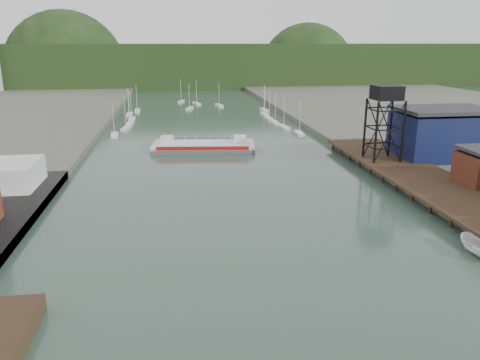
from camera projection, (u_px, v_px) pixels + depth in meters
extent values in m
plane|color=#2A4238|center=(290.00, 340.00, 43.86)|extent=(600.00, 600.00, 0.00)
cube|color=black|center=(419.00, 176.00, 91.08)|extent=(14.00, 70.00, 0.50)
cylinder|color=black|center=(390.00, 182.00, 90.58)|extent=(0.60, 0.60, 2.20)
cylinder|color=black|center=(447.00, 180.00, 92.21)|extent=(0.60, 0.60, 2.20)
cylinder|color=black|center=(376.00, 133.00, 97.99)|extent=(0.50, 0.50, 13.00)
cylinder|color=black|center=(403.00, 132.00, 98.80)|extent=(0.50, 0.50, 13.00)
cylinder|color=black|center=(365.00, 128.00, 103.69)|extent=(0.50, 0.50, 13.00)
cylinder|color=black|center=(390.00, 127.00, 104.50)|extent=(0.50, 0.50, 13.00)
cube|color=black|center=(387.00, 93.00, 98.98)|extent=(5.50, 5.50, 3.00)
cube|color=#0D1B3C|center=(442.00, 136.00, 105.76)|extent=(20.00, 14.00, 10.00)
cube|color=#2D2D33|center=(445.00, 110.00, 104.09)|extent=(20.50, 14.50, 0.80)
cube|color=silver|center=(115.00, 135.00, 138.66)|extent=(2.67, 7.65, 0.90)
cube|color=silver|center=(126.00, 129.00, 149.80)|extent=(2.81, 7.67, 0.90)
cube|color=silver|center=(130.00, 124.00, 158.30)|extent=(2.35, 7.59, 0.90)
cube|color=silver|center=(132.00, 119.00, 167.70)|extent=(2.01, 7.50, 0.90)
cube|color=silver|center=(130.00, 114.00, 179.08)|extent=(2.00, 7.50, 0.90)
cube|color=silver|center=(137.00, 111.00, 188.74)|extent=(2.16, 7.54, 0.90)
cube|color=silver|center=(299.00, 134.00, 141.54)|extent=(2.53, 7.62, 0.90)
cube|color=silver|center=(284.00, 127.00, 152.15)|extent=(2.76, 7.67, 0.90)
cube|color=silver|center=(275.00, 123.00, 160.35)|extent=(2.22, 7.56, 0.90)
cube|color=silver|center=(269.00, 119.00, 168.87)|extent=(2.18, 7.54, 0.90)
cube|color=silver|center=(264.00, 114.00, 179.46)|extent=(2.46, 7.61, 0.90)
cube|color=silver|center=(264.00, 110.00, 190.77)|extent=(2.48, 7.61, 0.90)
cube|color=silver|center=(190.00, 108.00, 195.25)|extent=(3.78, 7.76, 0.90)
cube|color=silver|center=(219.00, 105.00, 204.64)|extent=(3.31, 7.74, 0.90)
cube|color=silver|center=(197.00, 104.00, 210.96)|extent=(3.76, 7.76, 0.90)
cube|color=silver|center=(181.00, 102.00, 217.64)|extent=(3.40, 7.74, 0.90)
cube|color=black|center=(186.00, 65.00, 325.32)|extent=(500.00, 120.00, 28.00)
sphere|color=black|center=(67.00, 72.00, 315.57)|extent=(80.00, 80.00, 80.00)
sphere|color=black|center=(307.00, 72.00, 348.75)|extent=(70.00, 70.00, 70.00)
cube|color=#525255|center=(204.00, 148.00, 121.15)|extent=(27.06, 13.26, 1.04)
cube|color=silver|center=(204.00, 145.00, 120.88)|extent=(27.06, 13.26, 0.83)
cube|color=#A41212|center=(203.00, 148.00, 115.78)|extent=(22.81, 2.70, 0.94)
cube|color=navy|center=(204.00, 140.00, 125.87)|extent=(22.81, 2.70, 0.94)
cube|color=silver|center=(167.00, 140.00, 120.25)|extent=(3.46, 3.46, 2.08)
cube|color=silver|center=(240.00, 140.00, 120.81)|extent=(3.46, 3.46, 2.08)
imported|color=silver|center=(477.00, 248.00, 60.83)|extent=(2.47, 6.38, 2.45)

